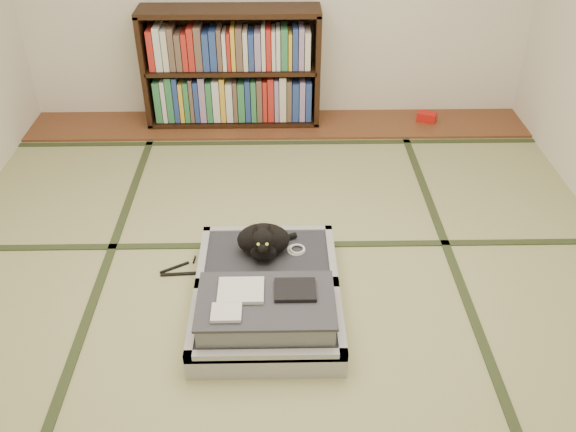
{
  "coord_description": "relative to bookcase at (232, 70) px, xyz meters",
  "views": [
    {
      "loc": [
        -0.0,
        -2.5,
        2.24
      ],
      "look_at": [
        0.05,
        0.35,
        0.25
      ],
      "focal_mm": 38.0,
      "sensor_mm": 36.0,
      "label": 1
    }
  ],
  "objects": [
    {
      "name": "cable_coil",
      "position": [
        0.45,
        -1.91,
        -0.3
      ],
      "size": [
        0.1,
        0.1,
        0.02
      ],
      "color": "white",
      "rests_on": "suitcase"
    },
    {
      "name": "cat",
      "position": [
        0.27,
        -1.94,
        -0.21
      ],
      "size": [
        0.33,
        0.33,
        0.27
      ],
      "color": "black",
      "rests_on": "suitcase"
    },
    {
      "name": "floor",
      "position": [
        0.36,
        -2.07,
        -0.45
      ],
      "size": [
        4.5,
        4.5,
        0.0
      ],
      "primitive_type": "plane",
      "color": "tan",
      "rests_on": "ground"
    },
    {
      "name": "tatami_borders",
      "position": [
        0.36,
        -1.58,
        -0.45
      ],
      "size": [
        4.0,
        4.5,
        0.01
      ],
      "color": "#2D381E",
      "rests_on": "ground"
    },
    {
      "name": "suitcase",
      "position": [
        0.29,
        -2.23,
        -0.35
      ],
      "size": [
        0.75,
        1.0,
        0.29
      ],
      "color": "#A5A5A9",
      "rests_on": "floor"
    },
    {
      "name": "wood_strip",
      "position": [
        0.36,
        -0.07,
        -0.44
      ],
      "size": [
        4.0,
        0.5,
        0.02
      ],
      "primitive_type": "cube",
      "color": "brown",
      "rests_on": "ground"
    },
    {
      "name": "red_item",
      "position": [
        1.58,
        -0.04,
        -0.4
      ],
      "size": [
        0.17,
        0.14,
        0.07
      ],
      "primitive_type": "cube",
      "rotation": [
        0.0,
        0.0,
        -0.4
      ],
      "color": "red",
      "rests_on": "wood_strip"
    },
    {
      "name": "room_shell",
      "position": [
        0.36,
        -2.07,
        1.01
      ],
      "size": [
        4.5,
        4.5,
        4.5
      ],
      "color": "white",
      "rests_on": "ground"
    },
    {
      "name": "hanger",
      "position": [
        -0.14,
        -1.9,
        -0.44
      ],
      "size": [
        0.36,
        0.17,
        0.01
      ],
      "color": "black",
      "rests_on": "floor"
    },
    {
      "name": "bookcase",
      "position": [
        0.0,
        0.0,
        0.0
      ],
      "size": [
        1.37,
        0.31,
        0.92
      ],
      "color": "black",
      "rests_on": "wood_strip"
    }
  ]
}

